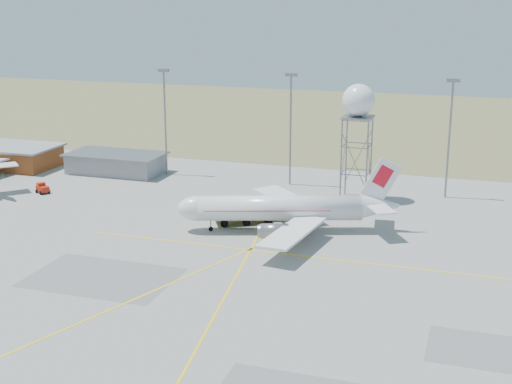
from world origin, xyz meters
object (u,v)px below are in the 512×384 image
(airliner_main, at_px, (283,209))
(fire_truck, at_px, (246,211))
(baggage_tug, at_px, (43,189))
(radar_tower, at_px, (357,135))

(airliner_main, height_order, fire_truck, airliner_main)
(baggage_tug, bearing_deg, fire_truck, 22.50)
(radar_tower, bearing_deg, fire_truck, -125.69)
(airliner_main, distance_m, radar_tower, 23.12)
(radar_tower, height_order, fire_truck, radar_tower)
(airliner_main, distance_m, baggage_tug, 46.96)
(airliner_main, xyz_separation_m, radar_tower, (6.91, 20.70, 7.64))
(baggage_tug, bearing_deg, radar_tower, 43.95)
(fire_truck, bearing_deg, airliner_main, -45.84)
(airliner_main, xyz_separation_m, baggage_tug, (-46.37, 6.89, -2.74))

